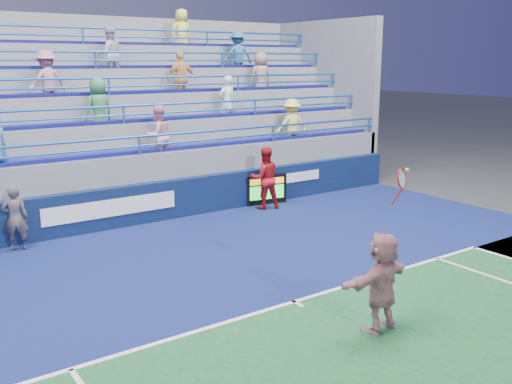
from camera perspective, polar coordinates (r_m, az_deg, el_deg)
ground at (r=10.67m, az=3.83°, el=-11.00°), size 120.00×120.00×0.00m
sponsor_wall at (r=15.81m, az=-11.02°, el=-1.11°), size 18.00×0.32×1.10m
bleacher_stand at (r=19.07m, az=-15.83°, el=4.09°), size 18.00×5.60×6.13m
serve_speed_board at (r=17.55m, az=1.01°, el=0.25°), size 1.34×0.39×0.93m
tennis_player at (r=9.56m, az=12.44°, el=-8.77°), size 1.59×0.65×2.68m
line_judge at (r=14.33m, az=-22.94°, el=-2.43°), size 0.65×0.51×1.56m
ball_girl at (r=16.95m, az=0.88°, el=1.40°), size 1.09×0.96×1.86m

